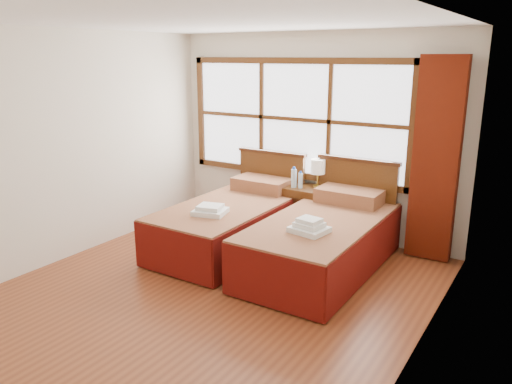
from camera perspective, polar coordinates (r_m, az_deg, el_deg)
The scene contains 15 objects.
floor at distance 5.11m, azimuth -5.32°, elevation -11.52°, with size 4.50×4.50×0.00m, color brown.
ceiling at distance 4.57m, azimuth -6.16°, elevation 18.96°, with size 4.50×4.50×0.00m, color white.
wall_back at distance 6.56m, azimuth 6.49°, elevation 6.44°, with size 4.00×4.00×0.00m, color silver.
wall_left at distance 6.09m, azimuth -20.80°, elevation 4.85°, with size 4.50×4.50×0.00m, color silver.
wall_right at distance 3.82m, azimuth 18.74°, elevation -0.77°, with size 4.50×4.50×0.00m, color silver.
window at distance 6.61m, azimuth 4.43°, elevation 8.31°, with size 3.16×0.06×1.56m.
curtain at distance 5.94m, azimuth 19.87°, elevation 3.41°, with size 0.50×0.16×2.30m, color #5B1709.
bed_left at distance 6.18m, azimuth -2.70°, elevation -3.38°, with size 1.09×2.11×1.06m.
bed_right at distance 5.60m, azimuth 7.72°, elevation -5.43°, with size 1.12×2.17×1.09m.
nightstand at distance 6.53m, azimuth 5.81°, elevation -2.31°, with size 0.50×0.49×0.67m.
towels_left at distance 5.68m, azimuth -5.26°, elevation -2.08°, with size 0.42×0.39×0.10m.
towels_right at distance 5.06m, azimuth 6.10°, elevation -3.97°, with size 0.39×0.36×0.15m.
lamp at distance 6.42m, azimuth 7.10°, elevation 2.81°, with size 0.19×0.19×0.36m.
bottle_near at distance 6.39m, azimuth 4.35°, elevation 1.60°, with size 0.07×0.07×0.27m.
bottle_far at distance 6.37m, azimuth 5.10°, elevation 1.33°, with size 0.06×0.06×0.22m.
Camera 1 is at (2.82, -3.59, 2.31)m, focal length 35.00 mm.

